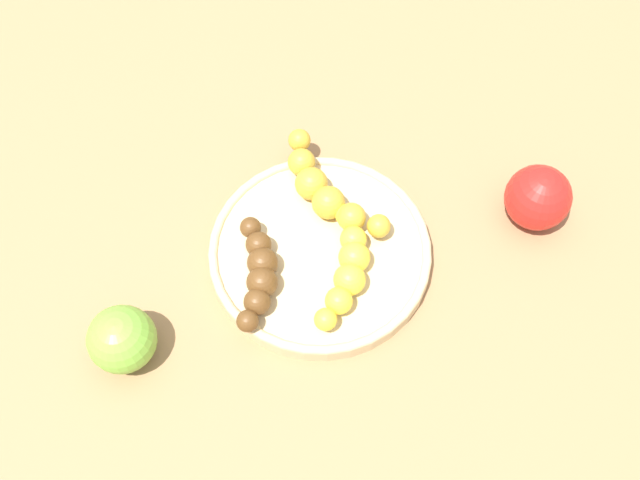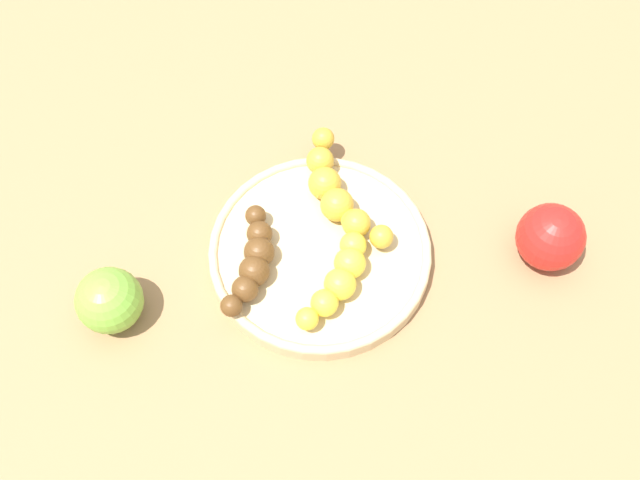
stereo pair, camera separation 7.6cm
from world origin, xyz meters
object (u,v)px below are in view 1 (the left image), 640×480
object	(u,v)px
apple_red	(538,198)
fruit_bowl	(320,252)
banana_yellow	(347,267)
apple_green	(122,339)
banana_overripe	(259,272)
banana_spotted	(325,190)

from	to	relation	value
apple_red	fruit_bowl	bearing A→B (deg)	99.31
fruit_bowl	banana_yellow	xyz separation A→B (m)	(-0.03, -0.03, 0.02)
fruit_bowl	apple_green	xyz separation A→B (m)	(-0.10, 0.20, 0.02)
banana_overripe	apple_red	distance (m)	0.31
banana_yellow	apple_green	bearing A→B (deg)	-148.83
banana_overripe	apple_green	xyz separation A→B (m)	(-0.06, 0.13, -0.00)
fruit_bowl	apple_green	world-z (taller)	apple_green
fruit_bowl	banana_overripe	xyz separation A→B (m)	(-0.03, 0.06, 0.02)
banana_yellow	banana_overripe	world-z (taller)	same
fruit_bowl	banana_spotted	xyz separation A→B (m)	(0.06, -0.01, 0.03)
apple_green	apple_red	distance (m)	0.46
banana_overripe	apple_green	distance (m)	0.15
banana_yellow	apple_green	size ratio (longest dim) A/B	2.09
fruit_bowl	apple_red	bearing A→B (deg)	-80.69
banana_yellow	banana_spotted	distance (m)	0.10
banana_spotted	banana_overripe	bearing A→B (deg)	18.37
fruit_bowl	banana_spotted	size ratio (longest dim) A/B	1.67
banana_yellow	banana_overripe	bearing A→B (deg)	-164.76
banana_overripe	apple_red	size ratio (longest dim) A/B	1.79
banana_spotted	banana_overripe	size ratio (longest dim) A/B	1.11
banana_overripe	fruit_bowl	bearing A→B (deg)	29.07
banana_spotted	apple_red	bearing A→B (deg)	140.58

